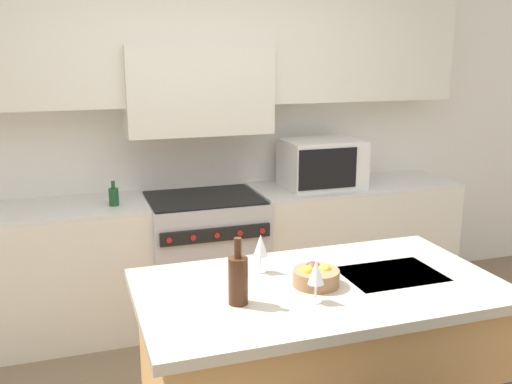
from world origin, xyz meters
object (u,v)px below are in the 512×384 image
at_px(fruit_bowl, 316,276).
at_px(oil_bottle_on_counter, 114,196).
at_px(range_stove, 205,258).
at_px(wine_glass_far, 261,247).
at_px(wine_bottle, 238,279).
at_px(wine_glass_near, 316,273).
at_px(microwave, 322,163).

bearing_deg(fruit_bowl, oil_bottle_on_counter, 113.28).
distance_m(range_stove, wine_glass_far, 1.61).
height_order(range_stove, wine_glass_far, wine_glass_far).
distance_m(range_stove, wine_bottle, 1.90).
height_order(wine_bottle, fruit_bowl, wine_bottle).
xyz_separation_m(range_stove, wine_glass_near, (0.02, -1.87, 0.59)).
relative_size(wine_glass_near, oil_bottle_on_counter, 1.08).
height_order(wine_glass_near, wine_glass_far, same).
distance_m(microwave, oil_bottle_on_counter, 1.54).
bearing_deg(wine_glass_far, wine_glass_near, -74.21).
bearing_deg(wine_glass_far, range_stove, 86.73).
xyz_separation_m(wine_glass_near, oil_bottle_on_counter, (-0.64, 1.81, -0.07)).
height_order(wine_bottle, oil_bottle_on_counter, wine_bottle).
xyz_separation_m(range_stove, oil_bottle_on_counter, (-0.62, -0.06, 0.53)).
relative_size(range_stove, wine_glass_far, 5.11).
distance_m(range_stove, microwave, 1.12).
bearing_deg(fruit_bowl, microwave, 64.50).
height_order(range_stove, wine_glass_near, wine_glass_near).
bearing_deg(range_stove, oil_bottle_on_counter, -174.76).
bearing_deg(range_stove, fruit_bowl, -86.95).
bearing_deg(wine_glass_far, wine_bottle, -123.62).
bearing_deg(range_stove, microwave, 1.17).
distance_m(wine_bottle, wine_glass_far, 0.35).
height_order(wine_glass_far, fruit_bowl, wine_glass_far).
bearing_deg(wine_glass_far, oil_bottle_on_counter, 110.45).
bearing_deg(microwave, range_stove, -178.83).
distance_m(range_stove, oil_bottle_on_counter, 0.82).
bearing_deg(wine_bottle, fruit_bowl, 11.12).
height_order(range_stove, oil_bottle_on_counter, oil_bottle_on_counter).
bearing_deg(oil_bottle_on_counter, microwave, 2.81).
distance_m(wine_glass_near, oil_bottle_on_counter, 1.92).
distance_m(range_stove, wine_glass_near, 1.96).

